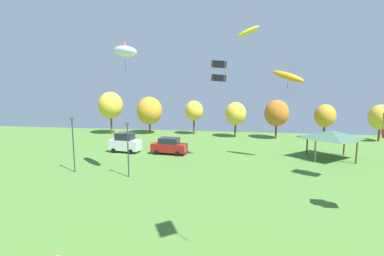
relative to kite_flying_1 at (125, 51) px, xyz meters
The scene contains 16 objects.
kite_flying_1 is the anchor object (origin of this frame).
kite_flying_2 13.23m from the kite_flying_1, 24.33° to the left, with size 2.59×1.08×1.48m.
kite_flying_6 11.50m from the kite_flying_1, 40.50° to the left, with size 1.74×1.69×2.46m.
kite_flying_7 18.55m from the kite_flying_1, 25.53° to the left, with size 3.87×2.13×2.62m.
parked_car_leftmost 15.39m from the kite_flying_1, 113.09° to the left, with size 4.33×2.42×2.70m.
parked_car_second_from_left 14.98m from the kite_flying_1, 78.04° to the left, with size 4.85×2.37×2.21m.
park_pavilion 26.40m from the kite_flying_1, 24.63° to the left, with size 5.98×5.45×3.60m.
light_post_0 9.28m from the kite_flying_1, 69.20° to the right, with size 0.36×0.20×5.55m.
light_post_1 10.92m from the kite_flying_1, behind, with size 0.36×0.20×5.88m.
treeline_tree_0 27.48m from the kite_flying_1, 117.29° to the left, with size 4.43×4.43×7.77m.
treeline_tree_1 26.81m from the kite_flying_1, 101.82° to the left, with size 4.68×4.68×6.85m.
treeline_tree_2 26.83m from the kite_flying_1, 83.17° to the left, with size 3.32×3.32×6.18m.
treeline_tree_3 27.08m from the kite_flying_1, 65.77° to the left, with size 3.60×3.60×6.12m.
treeline_tree_4 30.10m from the kite_flying_1, 53.13° to the left, with size 4.06×4.06×6.60m.
treeline_tree_5 35.67m from the kite_flying_1, 43.22° to the left, with size 3.42×3.42×5.88m.
treeline_tree_6 41.71m from the kite_flying_1, 34.71° to the left, with size 3.65×3.65×5.96m.
Camera 1 is at (1.23, 2.34, 9.40)m, focal length 28.00 mm.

